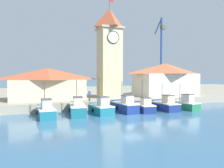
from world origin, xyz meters
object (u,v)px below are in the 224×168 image
at_px(fishing_boat_left_outer, 77,108).
at_px(fishing_boat_center, 144,107).
at_px(fishing_boat_far_left, 46,111).
at_px(fishing_boat_mid_right, 165,105).
at_px(fishing_boat_left_inner, 101,108).
at_px(port_crane_near, 161,62).
at_px(fishing_boat_right_inner, 183,104).
at_px(fishing_boat_mid_left, 124,106).
at_px(dock_worker_near_tower, 89,95).
at_px(warehouse_right, 165,79).
at_px(clock_tower, 109,51).
at_px(warehouse_left, 48,83).

height_order(fishing_boat_left_outer, fishing_boat_center, fishing_boat_left_outer).
xyz_separation_m(fishing_boat_left_outer, fishing_boat_center, (8.78, -0.82, -0.13)).
bearing_deg(fishing_boat_far_left, fishing_boat_mid_right, -2.28).
distance_m(fishing_boat_left_inner, port_crane_near, 32.21).
bearing_deg(fishing_boat_left_outer, fishing_boat_right_inner, -2.94).
xyz_separation_m(fishing_boat_center, fishing_boat_mid_right, (3.35, 0.05, 0.05)).
distance_m(fishing_boat_mid_left, port_crane_near, 29.64).
bearing_deg(fishing_boat_mid_right, fishing_boat_far_left, 177.72).
bearing_deg(dock_worker_near_tower, warehouse_right, 13.23).
bearing_deg(fishing_boat_left_inner, dock_worker_near_tower, 93.98).
relative_size(fishing_boat_mid_right, clock_tower, 0.30).
height_order(fishing_boat_far_left, fishing_boat_left_inner, fishing_boat_left_inner).
xyz_separation_m(fishing_boat_mid_left, fishing_boat_center, (2.48, -0.79, -0.11)).
relative_size(clock_tower, warehouse_right, 1.49).
height_order(warehouse_left, warehouse_right, warehouse_right).
bearing_deg(fishing_boat_center, fishing_boat_mid_right, 0.89).
bearing_deg(dock_worker_near_tower, fishing_boat_mid_right, -26.43).
bearing_deg(fishing_boat_left_inner, port_crane_near, 42.59).
relative_size(fishing_boat_far_left, fishing_boat_mid_left, 0.99).
bearing_deg(clock_tower, port_crane_near, 34.63).
distance_m(fishing_boat_left_inner, dock_worker_near_tower, 4.52).
bearing_deg(fishing_boat_mid_left, warehouse_left, 137.14).
height_order(fishing_boat_left_outer, warehouse_left, warehouse_left).
bearing_deg(fishing_boat_center, warehouse_left, 141.48).
bearing_deg(fishing_boat_right_inner, fishing_boat_left_outer, 177.06).
distance_m(fishing_boat_center, fishing_boat_right_inner, 6.53).
height_order(fishing_boat_center, clock_tower, clock_tower).
relative_size(fishing_boat_left_inner, port_crane_near, 0.25).
relative_size(fishing_boat_far_left, fishing_boat_right_inner, 0.99).
height_order(fishing_boat_left_inner, fishing_boat_right_inner, fishing_boat_left_inner).
bearing_deg(port_crane_near, clock_tower, -145.37).
bearing_deg(fishing_boat_center, dock_worker_near_tower, 142.17).
bearing_deg(fishing_boat_center, fishing_boat_left_outer, 174.67).
bearing_deg(warehouse_right, fishing_boat_right_inner, -107.64).
xyz_separation_m(fishing_boat_center, warehouse_right, (9.19, 8.38, 3.46)).
height_order(port_crane_near, dock_worker_near_tower, port_crane_near).
xyz_separation_m(clock_tower, port_crane_near, (18.86, 13.02, -0.58)).
xyz_separation_m(fishing_boat_left_inner, port_crane_near, (23.05, 21.19, 7.54)).
distance_m(fishing_boat_center, warehouse_left, 15.00).
bearing_deg(warehouse_left, fishing_boat_center, -38.52).
distance_m(fishing_boat_far_left, fishing_boat_right_inner, 19.06).
distance_m(warehouse_right, dock_worker_near_tower, 15.90).
height_order(fishing_boat_right_inner, port_crane_near, port_crane_near).
bearing_deg(fishing_boat_far_left, fishing_boat_mid_left, 0.58).
distance_m(port_crane_near, dock_worker_near_tower, 29.48).
xyz_separation_m(fishing_boat_mid_right, warehouse_right, (5.83, 8.33, 3.41)).
xyz_separation_m(fishing_boat_left_inner, clock_tower, (4.19, 8.17, 8.12)).
bearing_deg(fishing_boat_mid_left, fishing_boat_left_inner, -174.10).
distance_m(fishing_boat_far_left, clock_tower, 15.71).
height_order(fishing_boat_mid_right, warehouse_right, warehouse_right).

